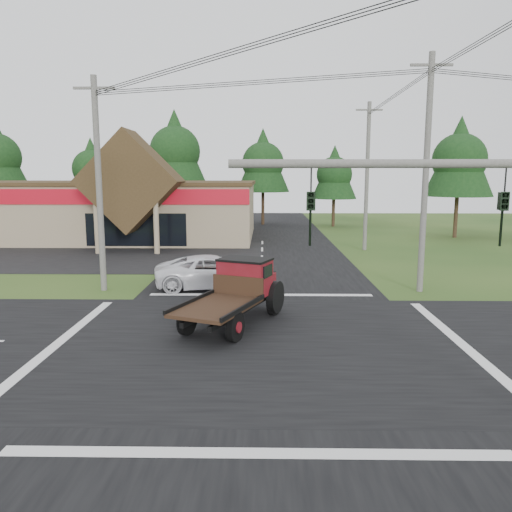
{
  "coord_description": "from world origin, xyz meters",
  "views": [
    {
      "loc": [
        0.15,
        -16.66,
        5.8
      ],
      "look_at": [
        -0.21,
        5.42,
        2.2
      ],
      "focal_mm": 35.0,
      "sensor_mm": 36.0,
      "label": 1
    }
  ],
  "objects": [
    {
      "name": "ground",
      "position": [
        0.0,
        0.0,
        0.0
      ],
      "size": [
        120.0,
        120.0,
        0.0
      ],
      "primitive_type": "plane",
      "color": "#264518",
      "rests_on": "ground"
    },
    {
      "name": "road_ns",
      "position": [
        0.0,
        0.0,
        0.01
      ],
      "size": [
        12.0,
        120.0,
        0.02
      ],
      "primitive_type": "cube",
      "color": "black",
      "rests_on": "ground"
    },
    {
      "name": "road_ew",
      "position": [
        0.0,
        0.0,
        0.01
      ],
      "size": [
        120.0,
        12.0,
        0.02
      ],
      "primitive_type": "cube",
      "color": "black",
      "rests_on": "ground"
    },
    {
      "name": "parking_apron",
      "position": [
        -14.0,
        19.0,
        0.01
      ],
      "size": [
        28.0,
        14.0,
        0.02
      ],
      "primitive_type": "cube",
      "color": "black",
      "rests_on": "ground"
    },
    {
      "name": "cvs_building",
      "position": [
        -15.7,
        29.57,
        2.78
      ],
      "size": [
        30.4,
        18.2,
        9.19
      ],
      "color": "gray",
      "rests_on": "ground"
    },
    {
      "name": "utility_pole_nw",
      "position": [
        -8.0,
        8.0,
        5.39
      ],
      "size": [
        2.0,
        0.3,
        10.5
      ],
      "color": "#595651",
      "rests_on": "ground"
    },
    {
      "name": "utility_pole_ne",
      "position": [
        8.0,
        8.0,
        5.89
      ],
      "size": [
        2.0,
        0.3,
        11.5
      ],
      "color": "#595651",
      "rests_on": "ground"
    },
    {
      "name": "utility_pole_n",
      "position": [
        8.0,
        22.0,
        5.74
      ],
      "size": [
        2.0,
        0.3,
        11.2
      ],
      "color": "#595651",
      "rests_on": "ground"
    },
    {
      "name": "tree_row_b",
      "position": [
        -20.0,
        42.0,
        6.7
      ],
      "size": [
        5.6,
        5.6,
        10.1
      ],
      "color": "#332316",
      "rests_on": "ground"
    },
    {
      "name": "tree_row_c",
      "position": [
        -10.0,
        41.0,
        8.72
      ],
      "size": [
        7.28,
        7.28,
        13.13
      ],
      "color": "#332316",
      "rests_on": "ground"
    },
    {
      "name": "tree_row_d",
      "position": [
        0.0,
        42.0,
        7.38
      ],
      "size": [
        6.16,
        6.16,
        11.11
      ],
      "color": "#332316",
      "rests_on": "ground"
    },
    {
      "name": "tree_row_e",
      "position": [
        8.0,
        40.0,
        6.03
      ],
      "size": [
        5.04,
        5.04,
        9.09
      ],
      "color": "#332316",
      "rests_on": "ground"
    },
    {
      "name": "tree_side_ne",
      "position": [
        18.0,
        30.0,
        7.38
      ],
      "size": [
        6.16,
        6.16,
        11.11
      ],
      "color": "#332316",
      "rests_on": "ground"
    },
    {
      "name": "antique_flatbed_truck",
      "position": [
        -1.08,
        2.12,
        1.25
      ],
      "size": [
        4.41,
        6.4,
        2.5
      ],
      "primitive_type": null,
      "rotation": [
        0.0,
        0.0,
        -0.4
      ],
      "color": "#620E12",
      "rests_on": "ground"
    },
    {
      "name": "white_pickup",
      "position": [
        -2.44,
        8.66,
        0.84
      ],
      "size": [
        6.4,
        3.69,
        1.68
      ],
      "primitive_type": "imported",
      "rotation": [
        0.0,
        0.0,
        1.73
      ],
      "color": "white",
      "rests_on": "ground"
    }
  ]
}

